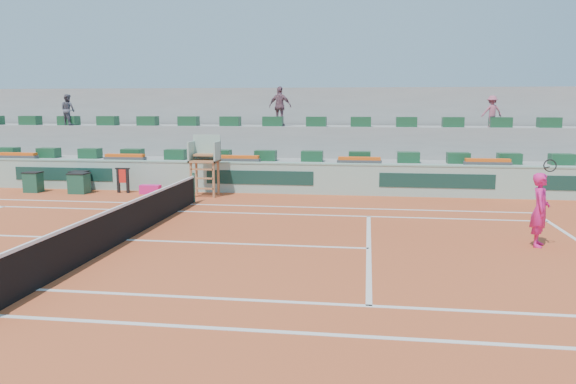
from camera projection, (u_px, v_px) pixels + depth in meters
The scene contains 20 objects.
ground at pixel (126, 240), 14.93m from camera, with size 90.00×90.00×0.00m, color #AC4421.
seating_tier_lower at pixel (226, 171), 25.31m from camera, with size 36.00×4.00×1.20m, color #979794.
seating_tier_upper at pixel (234, 153), 26.77m from camera, with size 36.00×2.40×2.60m, color #979794.
stadium_back_wall at pixel (241, 132), 28.20m from camera, with size 36.00×0.40×4.40m, color #979794.
player_bag at pixel (150, 189), 22.67m from camera, with size 0.82×0.37×0.37m, color #E01D7A.
spectator_left at pixel (68, 110), 26.76m from camera, with size 0.72×0.56×1.47m, color #525260.
spectator_mid at pixel (280, 106), 25.71m from camera, with size 1.06×0.44×1.81m, color #7D5362.
spectator_right at pixel (492, 111), 24.36m from camera, with size 0.88×0.51×1.37m, color #A8546A.
court_lines at pixel (126, 240), 14.93m from camera, with size 23.89×11.09×0.01m.
tennis_net at pixel (125, 221), 14.85m from camera, with size 0.10×11.97×1.10m.
advertising_hoarding at pixel (213, 177), 23.15m from camera, with size 36.00×0.34×1.26m.
umpire_chair at pixel (205, 157), 22.03m from camera, with size 1.10×0.90×2.40m.
seat_row_lower at pixel (220, 155), 24.30m from camera, with size 32.90×0.60×0.44m.
seat_row_upper at pixel (230, 121), 25.95m from camera, with size 32.90×0.60×0.44m.
flower_planters at pixel (181, 158), 23.74m from camera, with size 26.80×0.36×0.28m.
drink_cooler_a at pixel (79, 183), 22.78m from camera, with size 0.75×0.65×0.84m.
drink_cooler_b at pixel (79, 181), 23.42m from camera, with size 0.68×0.59×0.84m.
drink_cooler_c at pixel (33, 182), 23.11m from camera, with size 0.67×0.58×0.84m.
towel_rack at pixel (123, 178), 22.88m from camera, with size 0.61×0.10×1.03m.
tennis_player at pixel (540, 210), 14.15m from camera, with size 0.64×0.96×2.28m.
Camera 1 is at (6.31, -13.81, 3.56)m, focal length 35.00 mm.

